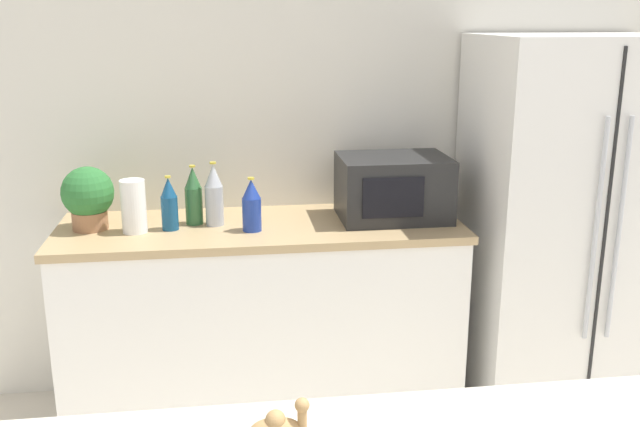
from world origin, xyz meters
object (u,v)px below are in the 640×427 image
object	(u,v)px
potted_plant	(88,196)
paper_towel_roll	(134,206)
microwave	(393,187)
back_bottle_1	(194,196)
back_bottle_3	(214,195)
back_bottle_2	(169,204)
back_bottle_0	(252,206)
refrigerator	(565,227)

from	to	relation	value
potted_plant	paper_towel_roll	distance (m)	0.21
microwave	back_bottle_1	size ratio (longest dim) A/B	1.84
microwave	back_bottle_1	bearing A→B (deg)	178.48
potted_plant	back_bottle_1	distance (m)	0.44
microwave	back_bottle_3	distance (m)	0.79
potted_plant	paper_towel_roll	world-z (taller)	potted_plant
potted_plant	paper_towel_roll	xyz separation A→B (m)	(0.19, -0.07, -0.03)
microwave	back_bottle_2	distance (m)	0.98
paper_towel_roll	back_bottle_3	world-z (taller)	back_bottle_3
back_bottle_0	back_bottle_2	xyz separation A→B (m)	(-0.34, 0.06, 0.00)
back_bottle_2	microwave	bearing A→B (deg)	3.02
refrigerator	potted_plant	size ratio (longest dim) A/B	6.31
microwave	back_bottle_3	xyz separation A→B (m)	(-0.79, -0.01, -0.01)
refrigerator	paper_towel_roll	world-z (taller)	refrigerator
back_bottle_0	back_bottle_1	size ratio (longest dim) A/B	0.88
paper_towel_roll	back_bottle_0	distance (m)	0.49
refrigerator	back_bottle_1	distance (m)	1.69
back_bottle_3	paper_towel_roll	bearing A→B (deg)	-169.22
back_bottle_2	back_bottle_1	bearing A→B (deg)	37.10
paper_towel_roll	back_bottle_1	bearing A→B (deg)	20.95
paper_towel_roll	microwave	world-z (taller)	microwave
refrigerator	potted_plant	xyz separation A→B (m)	(-2.11, 0.07, 0.20)
microwave	back_bottle_1	xyz separation A→B (m)	(-0.88, 0.02, -0.02)
potted_plant	back_bottle_1	world-z (taller)	potted_plant
back_bottle_2	paper_towel_roll	bearing A→B (deg)	-172.74
back_bottle_0	potted_plant	bearing A→B (deg)	170.43
back_bottle_1	back_bottle_2	world-z (taller)	back_bottle_1
microwave	back_bottle_0	bearing A→B (deg)	-169.79
microwave	back_bottle_2	size ratio (longest dim) A/B	2.05
back_bottle_0	back_bottle_2	size ratio (longest dim) A/B	0.99
refrigerator	back_bottle_1	xyz separation A→B (m)	(-1.67, 0.10, 0.18)
back_bottle_0	back_bottle_2	world-z (taller)	back_bottle_2
back_bottle_1	paper_towel_roll	bearing A→B (deg)	-159.05
refrigerator	back_bottle_2	world-z (taller)	refrigerator
back_bottle_3	microwave	bearing A→B (deg)	0.49
refrigerator	potted_plant	distance (m)	2.12
paper_towel_roll	back_bottle_3	size ratio (longest dim) A/B	0.80
refrigerator	microwave	distance (m)	0.82
refrigerator	microwave	world-z (taller)	refrigerator
microwave	paper_towel_roll	bearing A→B (deg)	-176.43
microwave	back_bottle_2	world-z (taller)	microwave
microwave	back_bottle_2	bearing A→B (deg)	-176.98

